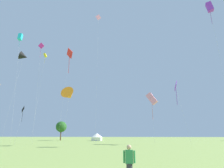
{
  "coord_description": "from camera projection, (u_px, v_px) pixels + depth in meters",
  "views": [
    {
      "loc": [
        4.49,
        -4.55,
        2.18
      ],
      "look_at": [
        0.0,
        32.0,
        12.14
      ],
      "focal_mm": 30.18,
      "sensor_mm": 36.0,
      "label": 1
    }
  ],
  "objects": [
    {
      "name": "kite_purple_diamond",
      "position": [
        176.0,
        87.0,
        46.47
      ],
      "size": [
        2.38,
        2.8,
        15.24
      ],
      "color": "purple",
      "rests_on": "ground"
    },
    {
      "name": "kite_black_delta",
      "position": [
        24.0,
        56.0,
        58.14
      ],
      "size": [
        3.8,
        3.8,
        27.16
      ],
      "color": "black",
      "rests_on": "ground"
    },
    {
      "name": "kite_purple_box",
      "position": [
        210.0,
        7.0,
        45.59
      ],
      "size": [
        1.84,
        1.51,
        33.4
      ],
      "color": "purple",
      "rests_on": "ground"
    },
    {
      "name": "kite_magenta_diamond",
      "position": [
        41.0,
        49.0,
        50.84
      ],
      "size": [
        1.76,
        0.86,
        26.42
      ],
      "color": "#E02DA3",
      "rests_on": "ground"
    },
    {
      "name": "kite_cyan_box",
      "position": [
        20.0,
        37.0,
        54.48
      ],
      "size": [
        2.56,
        1.6,
        30.66
      ],
      "color": "#1EB7CC",
      "rests_on": "ground"
    },
    {
      "name": "kite_pink_diamond",
      "position": [
        98.0,
        22.0,
        55.62
      ],
      "size": [
        1.53,
        2.47,
        36.99
      ],
      "color": "pink",
      "rests_on": "ground"
    },
    {
      "name": "person_spectator",
      "position": [
        129.0,
        165.0,
        8.64
      ],
      "size": [
        0.57,
        0.28,
        1.73
      ],
      "color": "#2D2D33",
      "rests_on": "ground"
    },
    {
      "name": "festival_tent_right",
      "position": [
        97.0,
        137.0,
        70.92
      ],
      "size": [
        4.3,
        4.3,
        2.79
      ],
      "color": "white",
      "rests_on": "ground"
    },
    {
      "name": "kite_orange_delta",
      "position": [
        69.0,
        95.0,
        42.69
      ],
      "size": [
        3.1,
        4.25,
        12.72
      ],
      "color": "orange",
      "rests_on": "ground"
    },
    {
      "name": "kite_yellow_box",
      "position": [
        45.0,
        56.0,
        65.87
      ],
      "size": [
        1.97,
        1.39,
        29.89
      ],
      "color": "yellow",
      "rests_on": "ground"
    },
    {
      "name": "kite_black_diamond",
      "position": [
        23.0,
        110.0,
        42.36
      ],
      "size": [
        1.2,
        2.1,
        8.54
      ],
      "color": "black",
      "rests_on": "ground"
    },
    {
      "name": "kite_pink_box",
      "position": [
        152.0,
        99.0,
        47.1
      ],
      "size": [
        3.09,
        2.16,
        12.51
      ],
      "color": "pink",
      "rests_on": "ground"
    },
    {
      "name": "kite_red_diamond",
      "position": [
        70.0,
        55.0,
        50.9
      ],
      "size": [
        2.67,
        2.01,
        24.96
      ],
      "color": "red",
      "rests_on": "ground"
    },
    {
      "name": "tree_distant_left",
      "position": [
        61.0,
        127.0,
        75.96
      ],
      "size": [
        4.28,
        4.28,
        7.47
      ],
      "color": "brown",
      "rests_on": "ground"
    }
  ]
}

